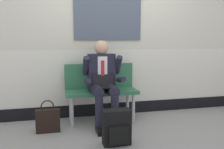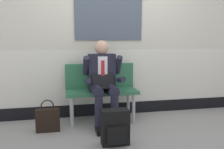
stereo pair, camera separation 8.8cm
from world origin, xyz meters
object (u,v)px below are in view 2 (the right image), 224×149
bench_with_person (101,87)px  person_seated (103,80)px  handbag (48,120)px  backpack (115,128)px

bench_with_person → person_seated: person_seated is taller
handbag → person_seated: bearing=11.3°
bench_with_person → backpack: bench_with_person is taller
bench_with_person → handbag: bench_with_person is taller
backpack → handbag: 0.99m
bench_with_person → handbag: size_ratio=2.42×
person_seated → backpack: bearing=-88.5°
person_seated → handbag: 0.94m
person_seated → backpack: person_seated is taller
backpack → handbag: size_ratio=0.95×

